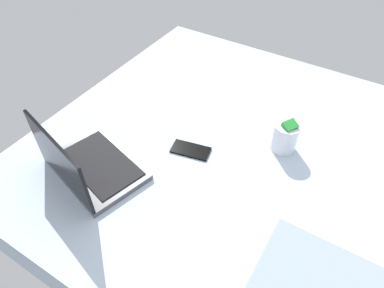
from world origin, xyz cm
name	(u,v)px	position (x,y,z in cm)	size (l,w,h in cm)	color
bed_mattress	(279,183)	(0.00, 0.00, 9.00)	(180.00, 140.00, 18.00)	silver
laptop	(87,166)	(55.29, 38.06, 22.41)	(37.91, 30.91, 23.00)	#4C4C51
snack_cup	(285,136)	(3.76, -8.60, 23.79)	(9.00, 9.56, 13.16)	silver
cell_phone	(191,150)	(31.75, 10.44, 18.40)	(6.80, 14.00, 0.80)	black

